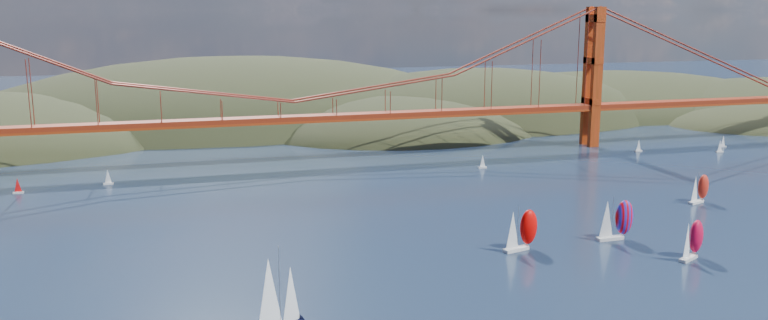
{
  "coord_description": "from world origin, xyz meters",
  "views": [
    {
      "loc": [
        -43.99,
        -81.82,
        53.64
      ],
      "look_at": [
        6.9,
        90.0,
        17.69
      ],
      "focal_mm": 35.0,
      "sensor_mm": 36.0,
      "label": 1
    }
  ],
  "objects_px": {
    "sloop_navy": "(276,296)",
    "racer_3": "(699,188)",
    "racer_0": "(520,229)",
    "racer_rwb": "(615,219)",
    "racer_1": "(692,239)"
  },
  "relations": [
    {
      "from": "sloop_navy",
      "to": "racer_3",
      "type": "xyz_separation_m",
      "value": [
        127.74,
        53.69,
        -2.51
      ]
    },
    {
      "from": "racer_0",
      "to": "racer_3",
      "type": "bearing_deg",
      "value": 5.28
    },
    {
      "from": "sloop_navy",
      "to": "racer_rwb",
      "type": "height_order",
      "value": "sloop_navy"
    },
    {
      "from": "racer_3",
      "to": "racer_rwb",
      "type": "distance_m",
      "value": 48.8
    },
    {
      "from": "racer_1",
      "to": "racer_3",
      "type": "distance_m",
      "value": 53.57
    },
    {
      "from": "racer_0",
      "to": "racer_3",
      "type": "height_order",
      "value": "racer_0"
    },
    {
      "from": "racer_0",
      "to": "racer_rwb",
      "type": "xyz_separation_m",
      "value": [
        25.22,
        0.91,
        0.13
      ]
    },
    {
      "from": "sloop_navy",
      "to": "racer_1",
      "type": "height_order",
      "value": "sloop_navy"
    },
    {
      "from": "racer_rwb",
      "to": "racer_1",
      "type": "bearing_deg",
      "value": -66.14
    },
    {
      "from": "sloop_navy",
      "to": "racer_rwb",
      "type": "xyz_separation_m",
      "value": [
        84.99,
        30.18,
        -1.69
      ]
    },
    {
      "from": "sloop_navy",
      "to": "racer_3",
      "type": "height_order",
      "value": "sloop_navy"
    },
    {
      "from": "racer_0",
      "to": "racer_1",
      "type": "bearing_deg",
      "value": -40.63
    },
    {
      "from": "racer_0",
      "to": "racer_3",
      "type": "relative_size",
      "value": 1.16
    },
    {
      "from": "sloop_navy",
      "to": "racer_1",
      "type": "relative_size",
      "value": 1.6
    },
    {
      "from": "sloop_navy",
      "to": "racer_0",
      "type": "relative_size",
      "value": 1.47
    }
  ]
}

